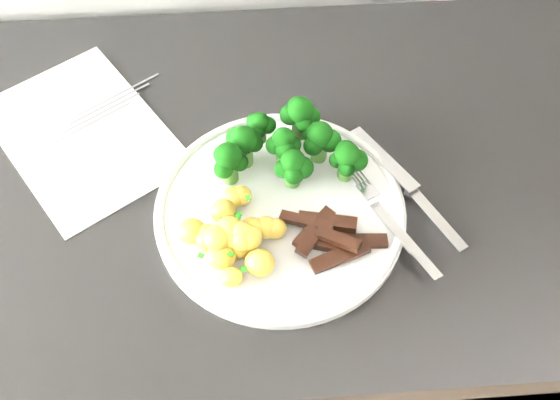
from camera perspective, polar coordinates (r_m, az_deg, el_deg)
name	(u,v)px	position (r m, az deg, el deg)	size (l,w,h in m)	color
counter	(227,324)	(1.28, -4.42, -10.25)	(2.43, 0.61, 0.91)	black
recipe_paper	(83,134)	(0.95, -16.09, 5.32)	(0.31, 0.33, 0.00)	silver
plate	(280,210)	(0.83, 0.00, -0.82)	(0.31, 0.31, 0.02)	white
broccoli	(288,144)	(0.84, 0.71, 4.68)	(0.19, 0.12, 0.07)	#3B6E26
potatoes	(235,236)	(0.79, -3.73, -3.02)	(0.13, 0.13, 0.04)	#EFD854
beef_strips	(328,236)	(0.80, 4.04, -2.99)	(0.13, 0.08, 0.03)	black
fork	(392,222)	(0.82, 9.30, -1.86)	(0.09, 0.18, 0.02)	silver
knife	(420,202)	(0.86, 11.59, -0.16)	(0.12, 0.20, 0.02)	silver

